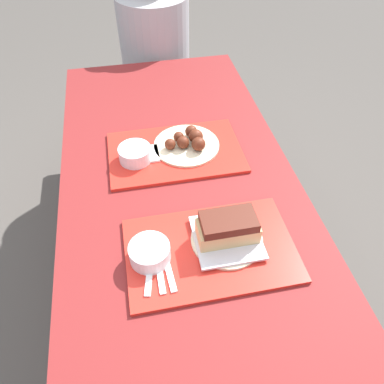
% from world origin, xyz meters
% --- Properties ---
extents(ground_plane, '(12.00, 12.00, 0.00)m').
position_xyz_m(ground_plane, '(0.00, 0.00, 0.00)').
color(ground_plane, '#4C4742').
extents(picnic_table, '(0.76, 1.83, 0.75)m').
position_xyz_m(picnic_table, '(0.00, 0.00, 0.65)').
color(picnic_table, maroon).
rests_on(picnic_table, ground_plane).
extents(picnic_bench_far, '(0.73, 0.28, 0.44)m').
position_xyz_m(picnic_bench_far, '(0.00, 1.14, 0.37)').
color(picnic_bench_far, maroon).
rests_on(picnic_bench_far, ground_plane).
extents(tray_near, '(0.46, 0.30, 0.01)m').
position_xyz_m(tray_near, '(0.04, -0.19, 0.75)').
color(tray_near, red).
rests_on(tray_near, picnic_table).
extents(tray_far, '(0.46, 0.30, 0.01)m').
position_xyz_m(tray_far, '(0.01, 0.23, 0.75)').
color(tray_far, red).
rests_on(tray_far, picnic_table).
extents(bowl_coleslaw_near, '(0.11, 0.11, 0.05)m').
position_xyz_m(bowl_coleslaw_near, '(-0.13, -0.19, 0.79)').
color(bowl_coleslaw_near, silver).
rests_on(bowl_coleslaw_near, tray_near).
extents(brisket_sandwich_plate, '(0.20, 0.20, 0.10)m').
position_xyz_m(brisket_sandwich_plate, '(0.09, -0.17, 0.80)').
color(brisket_sandwich_plate, beige).
rests_on(brisket_sandwich_plate, tray_near).
extents(plastic_fork_near, '(0.02, 0.17, 0.00)m').
position_xyz_m(plastic_fork_near, '(-0.11, -0.22, 0.76)').
color(plastic_fork_near, white).
rests_on(plastic_fork_near, tray_near).
extents(plastic_knife_near, '(0.03, 0.17, 0.00)m').
position_xyz_m(plastic_knife_near, '(-0.09, -0.22, 0.76)').
color(plastic_knife_near, white).
rests_on(plastic_knife_near, tray_near).
extents(plastic_spoon_near, '(0.05, 0.17, 0.00)m').
position_xyz_m(plastic_spoon_near, '(-0.13, -0.22, 0.76)').
color(plastic_spoon_near, white).
rests_on(plastic_spoon_near, tray_near).
extents(condiment_packet, '(0.04, 0.03, 0.01)m').
position_xyz_m(condiment_packet, '(0.02, -0.13, 0.76)').
color(condiment_packet, teal).
rests_on(condiment_packet, tray_near).
extents(bowl_coleslaw_far, '(0.11, 0.11, 0.05)m').
position_xyz_m(bowl_coleslaw_far, '(-0.13, 0.22, 0.79)').
color(bowl_coleslaw_far, silver).
rests_on(bowl_coleslaw_far, tray_far).
extents(wings_plate_far, '(0.23, 0.23, 0.06)m').
position_xyz_m(wings_plate_far, '(0.06, 0.25, 0.78)').
color(wings_plate_far, beige).
rests_on(wings_plate_far, tray_far).
extents(napkin_far, '(0.12, 0.09, 0.01)m').
position_xyz_m(napkin_far, '(-0.11, 0.23, 0.76)').
color(napkin_far, white).
rests_on(napkin_far, tray_far).
extents(person_seated_across, '(0.36, 0.36, 0.71)m').
position_xyz_m(person_seated_across, '(0.05, 1.14, 0.73)').
color(person_seated_across, '#9E9EA3').
rests_on(person_seated_across, picnic_bench_far).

